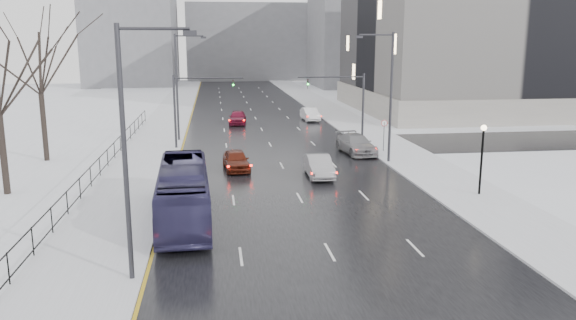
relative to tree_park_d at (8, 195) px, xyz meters
name	(u,v)px	position (x,y,z in m)	size (l,w,h in m)	color
road	(260,127)	(17.80, 26.00, 0.02)	(16.00, 150.00, 0.04)	black
cross_road	(271,147)	(17.80, 14.00, 0.02)	(130.00, 10.00, 0.04)	black
sidewalk_left	(164,128)	(7.30, 26.00, 0.08)	(5.00, 150.00, 0.16)	silver
sidewalk_right	(353,124)	(28.30, 26.00, 0.08)	(5.00, 150.00, 0.16)	silver
park_strip	(73,130)	(-2.20, 26.00, 0.06)	(14.00, 150.00, 0.12)	white
tree_park_d	(8,195)	(0.00, 0.00, 0.00)	(8.75, 8.75, 12.50)	black
tree_park_e	(47,162)	(-0.40, 10.00, 0.00)	(9.45, 9.45, 13.50)	black
iron_fence	(72,196)	(4.80, -4.00, 0.91)	(0.06, 70.00, 1.30)	black
streetlight_r_mid	(388,91)	(25.97, 6.00, 5.62)	(2.95, 0.25, 10.00)	#2D2D33
streetlight_l_near	(130,142)	(9.63, -14.00, 5.62)	(2.95, 0.25, 10.00)	#2D2D33
streetlight_l_far	(179,82)	(9.63, 18.00, 5.62)	(2.95, 0.25, 10.00)	#2D2D33
lamppost_r_mid	(482,149)	(28.80, -4.00, 2.94)	(0.36, 0.36, 4.28)	black
mast_signal_right	(352,100)	(25.13, 14.00, 4.11)	(6.10, 0.33, 6.50)	#2D2D33
mast_signal_left	(187,103)	(10.47, 14.00, 4.11)	(6.10, 0.33, 6.50)	#2D2D33
no_uturn_sign	(384,126)	(27.00, 10.00, 2.30)	(0.60, 0.06, 2.70)	#2D2D33
civic_building	(510,27)	(52.80, 38.00, 11.21)	(41.00, 31.00, 24.80)	gray
bldg_far_right	(372,33)	(45.80, 81.00, 11.00)	(24.00, 20.00, 22.00)	slate
bldg_far_left	(131,18)	(-4.20, 91.00, 14.00)	(18.00, 22.00, 28.00)	slate
bldg_far_center	(249,42)	(21.80, 106.00, 9.00)	(30.00, 18.00, 18.00)	slate
bus	(184,193)	(11.09, -6.52, 1.55)	(2.53, 10.81, 3.01)	#2C284F
sedan_center_near	(236,160)	(14.30, 5.01, 0.78)	(1.75, 4.34, 1.48)	#541A0E
sedan_right_near	(319,166)	(19.93, 2.18, 0.80)	(1.61, 4.61, 1.52)	#969498
sedan_right_far	(356,144)	(24.59, 9.89, 0.84)	(2.23, 5.50, 1.60)	gray
sedan_center_far	(238,117)	(15.41, 28.25, 0.83)	(1.86, 4.61, 1.57)	maroon
sedan_right_distant	(310,114)	(24.12, 30.15, 0.79)	(1.59, 4.57, 1.50)	white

